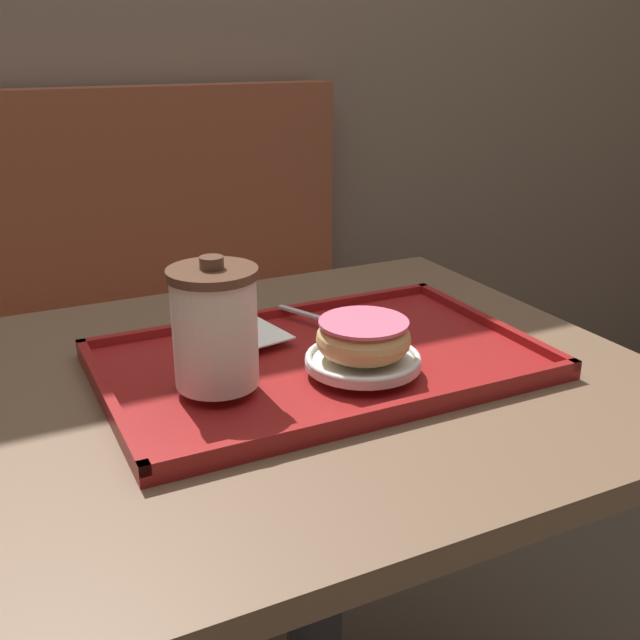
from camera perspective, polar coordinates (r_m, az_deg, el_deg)
The scene contains 8 objects.
booth_bench at distance 1.82m, azimuth -20.97°, elevation -6.41°, with size 1.62×0.44×1.00m.
cafe_table at distance 1.03m, azimuth -0.46°, elevation -12.78°, with size 0.80×0.73×0.72m.
serving_tray at distance 0.93m, azimuth -0.00°, elevation -3.26°, with size 0.53×0.34×0.02m.
napkin_paper at distance 0.97m, azimuth -6.06°, elevation -1.24°, with size 0.12×0.11×0.00m.
coffee_cup_front at distance 0.82m, azimuth -8.01°, elevation -0.49°, with size 0.10×0.10×0.15m.
plate_with_chocolate_donut at distance 0.88m, azimuth 3.29°, elevation -3.04°, with size 0.14×0.14×0.01m.
donut_chocolate_glazed at distance 0.87m, azimuth 3.33°, elevation -1.34°, with size 0.11×0.11×0.04m.
spoon at distance 1.01m, azimuth 0.90°, elevation 0.01°, with size 0.07×0.13×0.01m.
Camera 1 is at (-0.37, -0.77, 1.10)m, focal length 42.00 mm.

